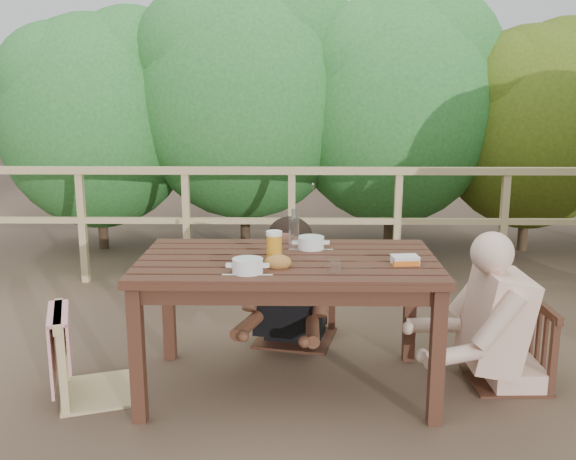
{
  "coord_description": "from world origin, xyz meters",
  "views": [
    {
      "loc": [
        0.06,
        -3.34,
        1.65
      ],
      "look_at": [
        0.0,
        0.05,
        0.9
      ],
      "focal_mm": 39.86,
      "sensor_mm": 36.0,
      "label": 1
    }
  ],
  "objects_px": {
    "chair_right": "(511,309)",
    "bottle": "(294,231)",
    "chair_far": "(296,268)",
    "butter_tub": "(405,261)",
    "woman": "(296,243)",
    "table": "(288,325)",
    "beer_glass": "(274,246)",
    "chair_left": "(98,312)",
    "bread_roll": "(278,262)",
    "diner_right": "(520,260)",
    "tumbler": "(336,267)",
    "soup_far": "(311,244)",
    "soup_near": "(248,267)"
  },
  "relations": [
    {
      "from": "table",
      "to": "bottle",
      "type": "xyz_separation_m",
      "value": [
        0.03,
        0.19,
        0.49
      ]
    },
    {
      "from": "woman",
      "to": "bottle",
      "type": "relative_size",
      "value": 5.32
    },
    {
      "from": "bottle",
      "to": "tumbler",
      "type": "bearing_deg",
      "value": -65.33
    },
    {
      "from": "woman",
      "to": "butter_tub",
      "type": "xyz_separation_m",
      "value": [
        0.57,
        -0.85,
        0.11
      ]
    },
    {
      "from": "soup_near",
      "to": "bread_roll",
      "type": "distance_m",
      "value": 0.18
    },
    {
      "from": "chair_left",
      "to": "woman",
      "type": "relative_size",
      "value": 0.71
    },
    {
      "from": "table",
      "to": "woman",
      "type": "xyz_separation_m",
      "value": [
        0.04,
        0.74,
        0.29
      ]
    },
    {
      "from": "chair_right",
      "to": "soup_near",
      "type": "relative_size",
      "value": 3.38
    },
    {
      "from": "chair_far",
      "to": "tumbler",
      "type": "height_order",
      "value": "chair_far"
    },
    {
      "from": "woman",
      "to": "chair_left",
      "type": "bearing_deg",
      "value": 49.74
    },
    {
      "from": "diner_right",
      "to": "tumbler",
      "type": "height_order",
      "value": "diner_right"
    },
    {
      "from": "chair_left",
      "to": "beer_glass",
      "type": "height_order",
      "value": "chair_left"
    },
    {
      "from": "table",
      "to": "woman",
      "type": "distance_m",
      "value": 0.79
    },
    {
      "from": "bottle",
      "to": "table",
      "type": "bearing_deg",
      "value": -99.37
    },
    {
      "from": "chair_left",
      "to": "bread_roll",
      "type": "relative_size",
      "value": 6.75
    },
    {
      "from": "table",
      "to": "tumbler",
      "type": "relative_size",
      "value": 20.93
    },
    {
      "from": "butter_tub",
      "to": "soup_near",
      "type": "bearing_deg",
      "value": -174.8
    },
    {
      "from": "butter_tub",
      "to": "beer_glass",
      "type": "bearing_deg",
      "value": 164.93
    },
    {
      "from": "bread_roll",
      "to": "butter_tub",
      "type": "height_order",
      "value": "bread_roll"
    },
    {
      "from": "chair_right",
      "to": "bottle",
      "type": "relative_size",
      "value": 3.54
    },
    {
      "from": "table",
      "to": "woman",
      "type": "relative_size",
      "value": 1.22
    },
    {
      "from": "soup_near",
      "to": "butter_tub",
      "type": "relative_size",
      "value": 1.86
    },
    {
      "from": "chair_far",
      "to": "butter_tub",
      "type": "bearing_deg",
      "value": -43.32
    },
    {
      "from": "soup_near",
      "to": "bread_roll",
      "type": "xyz_separation_m",
      "value": [
        0.15,
        0.1,
        -0.0
      ]
    },
    {
      "from": "bottle",
      "to": "chair_left",
      "type": "bearing_deg",
      "value": -165.63
    },
    {
      "from": "soup_near",
      "to": "butter_tub",
      "type": "xyz_separation_m",
      "value": [
        0.81,
        0.17,
        -0.01
      ]
    },
    {
      "from": "tumbler",
      "to": "butter_tub",
      "type": "relative_size",
      "value": 0.55
    },
    {
      "from": "table",
      "to": "chair_far",
      "type": "height_order",
      "value": "chair_far"
    },
    {
      "from": "diner_right",
      "to": "soup_near",
      "type": "distance_m",
      "value": 1.53
    },
    {
      "from": "table",
      "to": "beer_glass",
      "type": "relative_size",
      "value": 9.65
    },
    {
      "from": "soup_far",
      "to": "soup_near",
      "type": "bearing_deg",
      "value": -123.14
    },
    {
      "from": "diner_right",
      "to": "bottle",
      "type": "xyz_separation_m",
      "value": [
        -1.25,
        0.1,
        0.14
      ]
    },
    {
      "from": "chair_far",
      "to": "woman",
      "type": "distance_m",
      "value": 0.16
    },
    {
      "from": "soup_near",
      "to": "beer_glass",
      "type": "distance_m",
      "value": 0.3
    },
    {
      "from": "bread_roll",
      "to": "chair_right",
      "type": "bearing_deg",
      "value": 12.21
    },
    {
      "from": "table",
      "to": "chair_far",
      "type": "bearing_deg",
      "value": 86.92
    },
    {
      "from": "soup_near",
      "to": "beer_glass",
      "type": "height_order",
      "value": "beer_glass"
    },
    {
      "from": "table",
      "to": "soup_far",
      "type": "distance_m",
      "value": 0.48
    },
    {
      "from": "soup_near",
      "to": "butter_tub",
      "type": "bearing_deg",
      "value": 11.98
    },
    {
      "from": "chair_left",
      "to": "tumbler",
      "type": "bearing_deg",
      "value": -117.57
    },
    {
      "from": "chair_left",
      "to": "beer_glass",
      "type": "distance_m",
      "value": 1.02
    },
    {
      "from": "bread_roll",
      "to": "bottle",
      "type": "relative_size",
      "value": 0.56
    },
    {
      "from": "soup_far",
      "to": "butter_tub",
      "type": "distance_m",
      "value": 0.58
    },
    {
      "from": "table",
      "to": "soup_near",
      "type": "bearing_deg",
      "value": -124.02
    },
    {
      "from": "woman",
      "to": "butter_tub",
      "type": "height_order",
      "value": "woman"
    },
    {
      "from": "beer_glass",
      "to": "soup_far",
      "type": "bearing_deg",
      "value": 47.93
    },
    {
      "from": "table",
      "to": "butter_tub",
      "type": "bearing_deg",
      "value": -10.82
    },
    {
      "from": "diner_right",
      "to": "beer_glass",
      "type": "bearing_deg",
      "value": 93.25
    },
    {
      "from": "chair_right",
      "to": "woman",
      "type": "bearing_deg",
      "value": -119.35
    },
    {
      "from": "chair_right",
      "to": "soup_far",
      "type": "bearing_deg",
      "value": -97.1
    }
  ]
}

